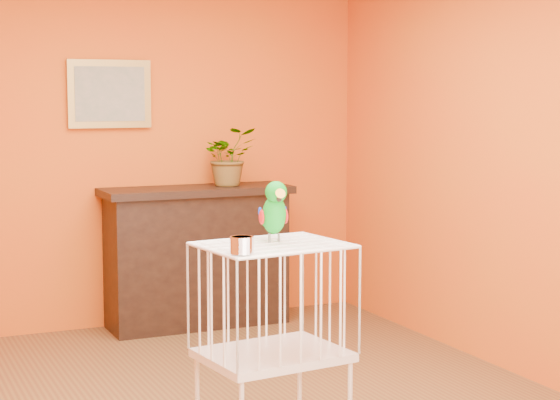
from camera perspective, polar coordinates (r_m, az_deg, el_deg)
name	(u,v)px	position (r m, az deg, el deg)	size (l,w,h in m)	color
room_shell	(214,125)	(4.91, -4.02, 4.56)	(4.50, 4.50, 4.50)	#C45912
console_cabinet	(197,256)	(7.10, -5.09, -3.44)	(1.42, 0.51, 1.06)	black
potted_plant	(230,163)	(7.09, -3.06, 2.26)	(0.40, 0.44, 0.35)	#26722D
framed_picture	(110,94)	(7.03, -10.34, 6.38)	(0.62, 0.04, 0.50)	olive
birdcage	(273,344)	(4.60, -0.44, -8.79)	(0.72, 0.58, 1.03)	white
feed_cup	(242,245)	(4.20, -2.35, -2.76)	(0.11, 0.11, 0.08)	silver
parrot	(274,210)	(4.56, -0.36, -0.64)	(0.15, 0.27, 0.30)	#59544C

